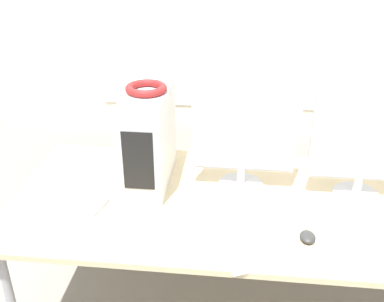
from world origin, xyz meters
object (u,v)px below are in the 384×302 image
monitor_main (243,134)px  pc_tower (149,138)px  headphones (146,88)px  keyboard (242,231)px  monitor_right_near (367,141)px  cell_phone (96,207)px  mouse (308,237)px

monitor_main → pc_tower: bearing=178.1°
pc_tower → headphones: size_ratio=2.48×
headphones → keyboard: bearing=-40.0°
pc_tower → monitor_right_near: 0.98m
pc_tower → cell_phone: (-0.20, -0.27, -0.22)m
pc_tower → keyboard: 0.63m
headphones → cell_phone: headphones is taller
monitor_right_near → mouse: size_ratio=6.62×
monitor_right_near → mouse: bearing=-126.8°
headphones → pc_tower: bearing=-90.0°
keyboard → monitor_right_near: bearing=32.6°
keyboard → headphones: bearing=140.0°
headphones → cell_phone: (-0.20, -0.27, -0.47)m
headphones → monitor_main: 0.49m
cell_phone → monitor_right_near: bearing=24.1°
headphones → monitor_main: (0.44, -0.02, -0.20)m
pc_tower → cell_phone: 0.40m
pc_tower → cell_phone: pc_tower is taller
pc_tower → monitor_main: 0.45m
pc_tower → monitor_main: (0.44, -0.02, 0.05)m
keyboard → cell_phone: bearing=170.4°
keyboard → cell_phone: (-0.65, 0.11, -0.01)m
mouse → headphones: bearing=150.9°
mouse → cell_phone: mouse is taller
monitor_main → cell_phone: 0.74m
cell_phone → mouse: bearing=5.4°
monitor_main → cell_phone: size_ratio=3.66×
headphones → monitor_right_near: bearing=-2.8°
cell_phone → pc_tower: bearing=67.1°
monitor_main → keyboard: (0.01, -0.37, -0.27)m
keyboard → mouse: (0.26, -0.02, 0.00)m
monitor_main → monitor_right_near: (0.54, -0.03, 0.01)m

